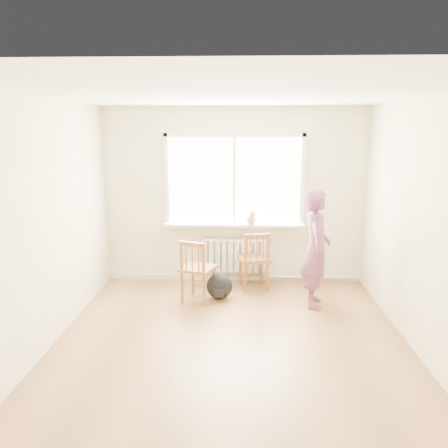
# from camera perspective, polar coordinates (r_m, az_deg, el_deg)

# --- Properties ---
(floor) EXTENTS (4.50, 4.50, 0.00)m
(floor) POSITION_cam_1_polar(r_m,az_deg,el_deg) (4.99, 0.88, -15.99)
(floor) COLOR #9A693F
(floor) RESTS_ON ground
(ceiling) EXTENTS (4.50, 4.50, 0.00)m
(ceiling) POSITION_cam_1_polar(r_m,az_deg,el_deg) (4.41, 1.00, 16.64)
(ceiling) COLOR white
(ceiling) RESTS_ON back_wall
(back_wall) EXTENTS (4.00, 0.01, 2.70)m
(back_wall) POSITION_cam_1_polar(r_m,az_deg,el_deg) (6.72, 1.34, 3.62)
(back_wall) COLOR beige
(back_wall) RESTS_ON ground
(window) EXTENTS (2.12, 0.05, 1.42)m
(window) POSITION_cam_1_polar(r_m,az_deg,el_deg) (6.66, 1.35, 6.25)
(window) COLOR white
(window) RESTS_ON back_wall
(windowsill) EXTENTS (2.15, 0.22, 0.04)m
(windowsill) POSITION_cam_1_polar(r_m,az_deg,el_deg) (6.69, 1.31, -0.08)
(windowsill) COLOR white
(windowsill) RESTS_ON back_wall
(radiator) EXTENTS (1.00, 0.12, 0.55)m
(radiator) POSITION_cam_1_polar(r_m,az_deg,el_deg) (6.83, 1.29, -4.07)
(radiator) COLOR white
(radiator) RESTS_ON back_wall
(heating_pipe) EXTENTS (1.40, 0.04, 0.04)m
(heating_pipe) POSITION_cam_1_polar(r_m,az_deg,el_deg) (7.07, 11.54, -6.81)
(heating_pipe) COLOR silver
(heating_pipe) RESTS_ON back_wall
(baseboard) EXTENTS (4.00, 0.03, 0.08)m
(baseboard) POSITION_cam_1_polar(r_m,az_deg,el_deg) (7.03, 1.28, -7.01)
(baseboard) COLOR beige
(baseboard) RESTS_ON ground
(chair_left) EXTENTS (0.56, 0.54, 0.89)m
(chair_left) POSITION_cam_1_polar(r_m,az_deg,el_deg) (6.08, -3.63, -6.10)
(chair_left) COLOR brown
(chair_left) RESTS_ON floor
(chair_right) EXTENTS (0.52, 0.50, 0.89)m
(chair_right) POSITION_cam_1_polar(r_m,az_deg,el_deg) (6.53, 4.03, -4.80)
(chair_right) COLOR brown
(chair_right) RESTS_ON floor
(person) EXTENTS (0.43, 0.61, 1.59)m
(person) POSITION_cam_1_polar(r_m,az_deg,el_deg) (5.98, 11.91, -3.18)
(person) COLOR #C64275
(person) RESTS_ON floor
(cat) EXTENTS (0.21, 0.39, 0.26)m
(cat) POSITION_cam_1_polar(r_m,az_deg,el_deg) (6.58, 3.53, 0.81)
(cat) COLOR beige
(cat) RESTS_ON windowsill
(backpack) EXTENTS (0.45, 0.40, 0.37)m
(backpack) POSITION_cam_1_polar(r_m,az_deg,el_deg) (6.24, -0.60, -8.14)
(backpack) COLOR black
(backpack) RESTS_ON floor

